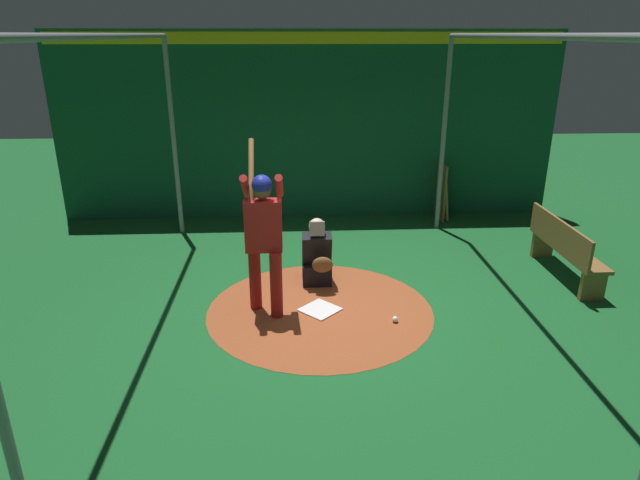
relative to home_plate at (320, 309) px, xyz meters
The scene contains 11 objects.
ground_plane 0.01m from the home_plate, ahead, with size 25.12×25.12×0.00m, color #195B28.
dirt_circle 0.01m from the home_plate, ahead, with size 2.84×2.84×0.01m, color #9E4C28.
home_plate is the anchor object (origin of this frame).
batter 1.26m from the home_plate, 90.94° to the right, with size 0.68×0.49×2.11m.
catcher 0.89m from the home_plate, behind, with size 0.58×0.40×0.96m.
back_wall 4.29m from the home_plate, behind, with size 0.23×9.12×3.36m.
cage_frame 2.29m from the home_plate, ahead, with size 6.21×4.63×3.28m.
bat_rack 4.48m from the home_plate, 146.25° to the left, with size 0.82×0.21×1.05m.
bench 3.63m from the home_plate, 103.63° to the left, with size 1.75×0.36×0.85m.
baseball_0 0.71m from the home_plate, behind, with size 0.07×0.07×0.07m, color white.
baseball_1 0.96m from the home_plate, 68.08° to the left, with size 0.07×0.07×0.07m, color white.
Camera 1 is at (6.14, -0.33, 3.27)m, focal length 30.71 mm.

